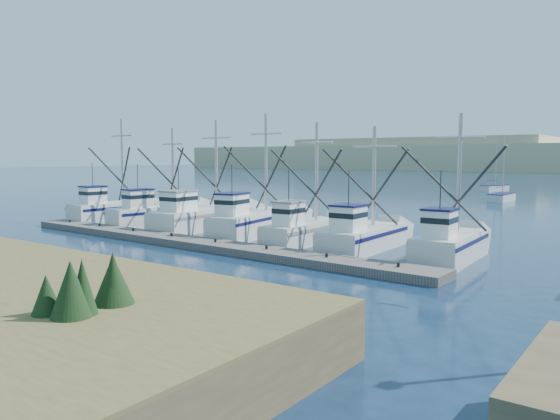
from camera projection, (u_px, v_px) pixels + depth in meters
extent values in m
plane|color=#0D2239|center=(188.00, 273.00, 26.13)|extent=(500.00, 500.00, 0.00)
cube|color=#66605C|center=(193.00, 242.00, 34.13)|extent=(32.81, 3.32, 0.44)
cube|color=silver|center=(112.00, 213.00, 46.69)|extent=(3.01, 7.32, 1.56)
cube|color=white|center=(93.00, 196.00, 45.06)|extent=(1.57, 1.85, 1.50)
cylinder|color=#B7B2A8|center=(123.00, 161.00, 47.23)|extent=(0.22, 0.22, 7.26)
cube|color=silver|center=(160.00, 216.00, 44.21)|extent=(3.34, 8.86, 1.48)
cube|color=white|center=(138.00, 200.00, 42.28)|extent=(1.55, 2.26, 1.50)
cylinder|color=#B7B2A8|center=(173.00, 167.00, 45.00)|extent=(0.22, 0.22, 6.41)
cube|color=silver|center=(203.00, 219.00, 42.04)|extent=(3.64, 9.75, 1.51)
cube|color=white|center=(179.00, 202.00, 39.93)|extent=(1.83, 2.46, 1.50)
cylinder|color=#B7B2A8|center=(216.00, 164.00, 42.94)|extent=(0.22, 0.22, 6.91)
cube|color=silver|center=(253.00, 225.00, 38.59)|extent=(3.98, 9.07, 1.55)
cube|color=white|center=(232.00, 205.00, 36.64)|extent=(1.80, 2.36, 1.50)
cylinder|color=#B7B2A8|center=(266.00, 163.00, 39.37)|extent=(0.22, 0.22, 7.07)
cube|color=silver|center=(306.00, 233.00, 35.18)|extent=(2.28, 7.44, 1.26)
cube|color=white|center=(289.00, 215.00, 33.52)|extent=(1.29, 1.82, 1.50)
cylinder|color=#B7B2A8|center=(317.00, 173.00, 35.82)|extent=(0.22, 0.22, 6.53)
cube|color=silver|center=(363.00, 239.00, 32.71)|extent=(2.77, 7.40, 1.26)
cube|color=white|center=(348.00, 219.00, 31.06)|extent=(1.56, 1.82, 1.50)
cylinder|color=#B7B2A8|center=(374.00, 177.00, 33.35)|extent=(0.22, 0.22, 6.15)
cube|color=silver|center=(450.00, 248.00, 29.26)|extent=(2.73, 6.73, 1.36)
cube|color=white|center=(439.00, 225.00, 27.76)|extent=(1.49, 1.68, 1.50)
cylinder|color=#B7B2A8|center=(459.00, 174.00, 29.78)|extent=(0.22, 0.22, 6.56)
cube|color=silver|center=(502.00, 197.00, 68.29)|extent=(1.92, 6.09, 0.90)
cylinder|color=#B7B2A8|center=(504.00, 165.00, 68.13)|extent=(0.12, 0.12, 7.20)
cube|color=silver|center=(495.00, 188.00, 88.05)|extent=(3.19, 6.07, 0.90)
cylinder|color=#B7B2A8|center=(496.00, 163.00, 87.89)|extent=(0.12, 0.12, 7.20)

